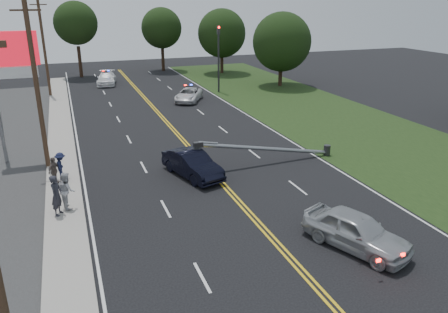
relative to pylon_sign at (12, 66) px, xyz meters
name	(u,v)px	position (x,y,z in m)	size (l,w,h in m)	color
ground	(268,234)	(10.50, -14.00, -6.00)	(120.00, 120.00, 0.00)	black
sidewalk	(63,177)	(2.10, -4.00, -5.94)	(1.80, 70.00, 0.12)	#9A948B
grass_verge	(374,138)	(24.00, -4.00, -5.99)	(12.00, 80.00, 0.01)	black
centerline_yellow	(201,160)	(10.50, -4.00, -5.99)	(0.36, 80.00, 0.00)	gold
pylon_sign	(12,66)	(0.00, 0.00, 0.00)	(3.20, 0.35, 8.00)	gray
traffic_signal	(219,53)	(18.80, 16.00, -1.79)	(0.28, 0.41, 7.05)	#2D2D30
fallen_streetlight	(274,149)	(14.69, -6.00, -5.08)	(9.36, 0.44, 1.91)	#2D2D30
utility_pole_mid	(37,85)	(1.30, -2.00, -0.91)	(1.60, 0.28, 10.00)	#382619
utility_pole_far	(44,47)	(1.30, 20.00, -0.91)	(1.60, 0.28, 10.00)	#382619
tree_6	(76,23)	(5.05, 31.31, 0.80)	(5.41, 5.41, 9.53)	black
tree_7	(161,28)	(16.39, 32.96, -0.13)	(5.57, 5.57, 8.66)	black
tree_8	(222,33)	(23.56, 28.12, -0.68)	(6.46, 6.46, 8.56)	black
tree_9	(282,42)	(26.88, 16.99, -0.95)	(6.73, 6.73, 8.42)	black
crashed_sedan	(192,164)	(9.24, -6.39, -5.25)	(1.59, 4.55, 1.50)	black
waiting_sedan	(356,231)	(13.42, -16.20, -5.22)	(1.84, 4.58, 1.56)	#AAADB2
emergency_a	(189,95)	(14.42, 12.70, -5.36)	(2.12, 4.60, 1.28)	silver
emergency_b	(107,78)	(7.63, 24.78, -5.27)	(2.05, 5.04, 1.46)	white
bystander_a	(57,195)	(1.86, -9.03, -4.88)	(0.73, 0.48, 1.99)	#26262D
bystander_b	(67,190)	(2.32, -8.42, -4.96)	(0.89, 0.70, 1.84)	#B4B4B9
bystander_c	(61,166)	(2.09, -4.54, -5.09)	(1.02, 0.59, 1.58)	#161C39
bystander_d	(54,171)	(1.72, -5.10, -5.10)	(0.91, 0.38, 1.55)	#5D504A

